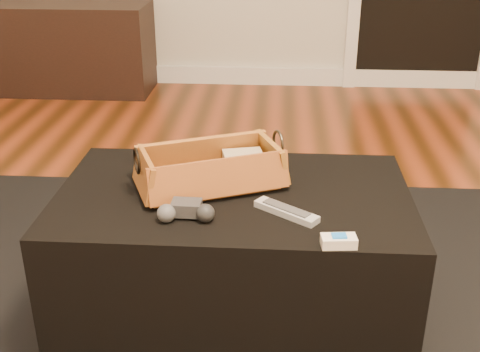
# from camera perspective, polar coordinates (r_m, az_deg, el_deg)

# --- Properties ---
(floor) EXTENTS (5.00, 5.50, 0.01)m
(floor) POSITION_cam_1_polar(r_m,az_deg,el_deg) (1.86, -8.84, -15.42)
(floor) COLOR brown
(floor) RESTS_ON ground
(baseboard) EXTENTS (5.00, 0.04, 0.12)m
(baseboard) POSITION_cam_1_polar(r_m,az_deg,el_deg) (4.28, -1.28, 9.52)
(baseboard) COLOR white
(baseboard) RESTS_ON floor
(media_cabinet) EXTENTS (1.46, 0.45, 0.57)m
(media_cabinet) POSITION_cam_1_polar(r_m,az_deg,el_deg) (4.30, -18.38, 11.48)
(media_cabinet) COLOR black
(media_cabinet) RESTS_ON floor
(area_rug) EXTENTS (2.60, 2.00, 0.01)m
(area_rug) POSITION_cam_1_polar(r_m,az_deg,el_deg) (1.89, -0.68, -13.86)
(area_rug) COLOR black
(area_rug) RESTS_ON floor
(ottoman) EXTENTS (1.00, 0.60, 0.42)m
(ottoman) POSITION_cam_1_polar(r_m,az_deg,el_deg) (1.81, -0.60, -7.51)
(ottoman) COLOR black
(ottoman) RESTS_ON area_rug
(tv_remote) EXTENTS (0.22, 0.15, 0.02)m
(tv_remote) POSITION_cam_1_polar(r_m,az_deg,el_deg) (1.71, -3.32, -0.49)
(tv_remote) COLOR black
(tv_remote) RESTS_ON wicker_basket
(cloth_bundle) EXTENTS (0.13, 0.10, 0.06)m
(cloth_bundle) POSITION_cam_1_polar(r_m,az_deg,el_deg) (1.78, 0.29, 1.29)
(cloth_bundle) COLOR #C4AE88
(cloth_bundle) RESTS_ON wicker_basket
(wicker_basket) EXTENTS (0.46, 0.36, 0.15)m
(wicker_basket) POSITION_cam_1_polar(r_m,az_deg,el_deg) (1.72, -2.82, 0.51)
(wicker_basket) COLOR #995A22
(wicker_basket) RESTS_ON ottoman
(game_controller) EXTENTS (0.15, 0.09, 0.05)m
(game_controller) POSITION_cam_1_polar(r_m,az_deg,el_deg) (1.56, -5.13, -3.33)
(game_controller) COLOR #2A2A2C
(game_controller) RESTS_ON ottoman
(silver_remote) EXTENTS (0.17, 0.14, 0.02)m
(silver_remote) POSITION_cam_1_polar(r_m,az_deg,el_deg) (1.59, 4.41, -3.34)
(silver_remote) COLOR #B6B8BE
(silver_remote) RESTS_ON ottoman
(cream_gadget) EXTENTS (0.09, 0.05, 0.03)m
(cream_gadget) POSITION_cam_1_polar(r_m,az_deg,el_deg) (1.46, 9.35, -6.11)
(cream_gadget) COLOR silver
(cream_gadget) RESTS_ON ottoman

